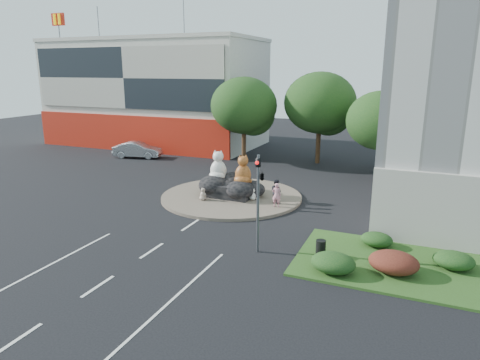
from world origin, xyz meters
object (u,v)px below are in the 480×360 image
object	(u,v)px
kitten_white	(253,194)
pedestrian_pink	(277,195)
cat_white	(218,165)
cat_tabby	(243,170)
litter_bin	(321,248)
parked_car	(138,150)
pedestrian_dark	(276,191)
kitten_calico	(203,194)

from	to	relation	value
kitten_white	pedestrian_pink	distance (m)	2.19
cat_white	cat_tabby	xyz separation A→B (m)	(2.04, -0.26, -0.06)
litter_bin	pedestrian_pink	bearing A→B (deg)	124.73
cat_white	pedestrian_pink	xyz separation A→B (m)	(4.91, -1.47, -1.24)
cat_white	cat_tabby	bearing A→B (deg)	-16.62
kitten_white	cat_white	bearing A→B (deg)	119.25
cat_white	parked_car	world-z (taller)	cat_white
cat_white	pedestrian_pink	distance (m)	5.27
cat_white	cat_tabby	world-z (taller)	cat_white
cat_tabby	parked_car	world-z (taller)	cat_tabby
pedestrian_dark	cat_tabby	bearing A→B (deg)	16.20
parked_car	litter_bin	world-z (taller)	parked_car
litter_bin	pedestrian_dark	bearing A→B (deg)	123.36
cat_tabby	pedestrian_pink	bearing A→B (deg)	-41.59
pedestrian_dark	pedestrian_pink	bearing A→B (deg)	136.49
pedestrian_pink	litter_bin	xyz separation A→B (m)	(4.32, -6.23, -0.48)
kitten_calico	pedestrian_dark	xyz separation A→B (m)	(4.85, 1.30, 0.37)
pedestrian_pink	kitten_white	bearing A→B (deg)	-24.99
cat_tabby	kitten_white	world-z (taller)	cat_tabby
cat_tabby	parked_car	distance (m)	18.34
kitten_calico	litter_bin	bearing A→B (deg)	-11.44
kitten_calico	parked_car	bearing A→B (deg)	160.13
kitten_calico	pedestrian_dark	bearing A→B (deg)	34.60
cat_white	kitten_calico	distance (m)	2.58
litter_bin	parked_car	bearing A→B (deg)	143.79
cat_white	parked_car	distance (m)	16.48
cat_white	litter_bin	size ratio (longest dim) A/B	2.87
kitten_calico	kitten_white	distance (m)	3.43
parked_car	kitten_calico	bearing A→B (deg)	-144.20
parked_car	kitten_white	bearing A→B (deg)	-135.03
pedestrian_pink	cat_tabby	bearing A→B (deg)	-24.97
cat_white	pedestrian_dark	distance (m)	4.85
pedestrian_dark	litter_bin	distance (m)	8.38
kitten_calico	kitten_white	size ratio (longest dim) A/B	1.09
parked_car	litter_bin	bearing A→B (deg)	-140.93
parked_car	cat_tabby	bearing A→B (deg)	-135.43
cat_white	cat_tabby	size ratio (longest dim) A/B	1.06
cat_white	kitten_calico	bearing A→B (deg)	-105.30
pedestrian_pink	parked_car	size ratio (longest dim) A/B	0.32
litter_bin	kitten_calico	bearing A→B (deg)	148.96
kitten_calico	pedestrian_dark	size ratio (longest dim) A/B	0.55
pedestrian_pink	pedestrian_dark	bearing A→B (deg)	-71.84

